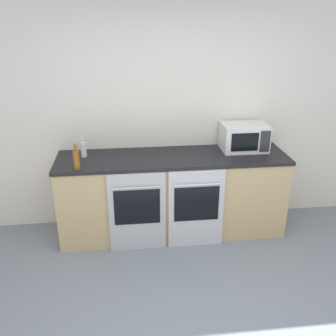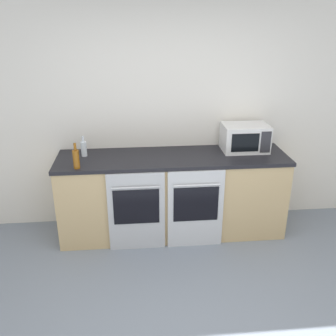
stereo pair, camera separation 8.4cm
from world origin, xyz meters
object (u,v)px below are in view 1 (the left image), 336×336
microwave (244,137)px  bottle_clear (83,149)px  bottle_amber (76,159)px  oven_right (196,209)px  oven_left (137,212)px

microwave → bottle_clear: microwave is taller
microwave → bottle_amber: microwave is taller
bottle_clear → microwave: bearing=0.7°
oven_right → bottle_clear: bearing=159.6°
bottle_clear → bottle_amber: size_ratio=0.85×
oven_right → microwave: (0.62, 0.46, 0.63)m
bottle_clear → oven_left: bearing=-38.6°
oven_right → microwave: 0.99m
bottle_amber → oven_left: bearing=-8.4°
oven_left → oven_right: (0.62, 0.00, 0.00)m
oven_left → microwave: size_ratio=1.77×
microwave → bottle_amber: (-1.82, -0.37, -0.04)m
oven_right → bottle_amber: 1.34m
oven_right → bottle_clear: size_ratio=3.97×
oven_left → bottle_clear: bottle_clear is taller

